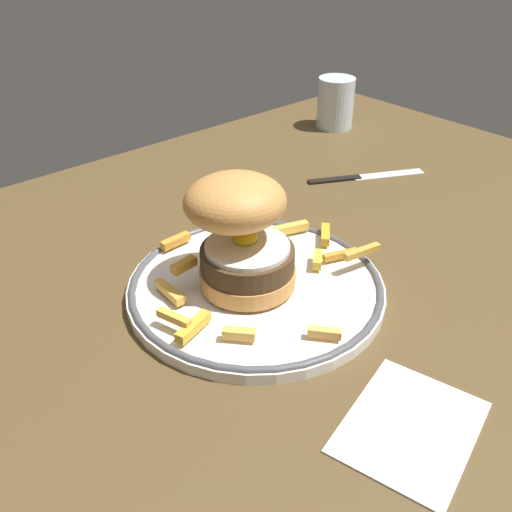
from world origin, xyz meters
TOP-DOWN VIEW (x-y plane):
  - ground_plane at (0.00, 0.00)cm, footprint 112.65×87.04cm
  - dinner_plate at (-5.78, 0.72)cm, footprint 26.80×26.80cm
  - burger at (-6.82, 1.86)cm, footprint 13.45×13.69cm
  - fries_pile at (-5.62, 1.57)cm, footprint 25.25×24.10cm
  - water_glass at (37.80, 29.23)cm, footprint 6.41×6.41cm
  - knife at (24.10, 12.20)cm, footprint 16.64×9.68cm
  - napkin at (-8.41, -20.73)cm, footprint 13.98×12.11cm

SIDE VIEW (x-z plane):
  - ground_plane at x=0.00cm, z-range -4.00..0.00cm
  - napkin at x=-8.41cm, z-range 0.00..0.40cm
  - knife at x=24.10cm, z-range -0.09..0.61cm
  - dinner_plate at x=-5.78cm, z-range 0.04..1.64cm
  - fries_pile at x=-5.62cm, z-range 0.91..3.68cm
  - water_glass at x=37.80cm, z-range -0.55..8.14cm
  - burger at x=-6.82cm, z-range 1.56..13.64cm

